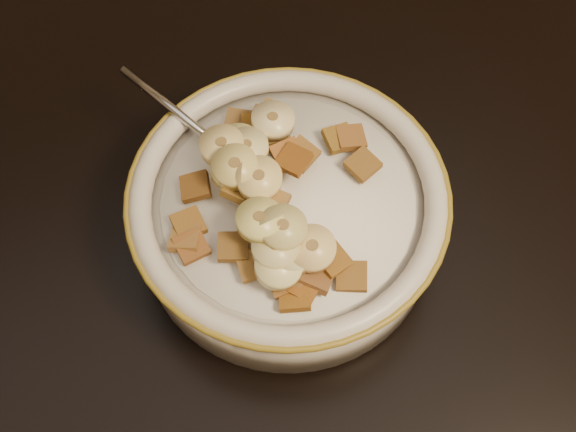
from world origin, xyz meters
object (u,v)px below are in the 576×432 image
object	(u,v)px
cereal_bowl	(288,219)
spoon	(250,171)
table	(130,365)
chair	(144,33)

from	to	relation	value
cereal_bowl	spoon	size ratio (longest dim) A/B	4.17
cereal_bowl	table	bearing A→B (deg)	-157.70
table	chair	distance (m)	0.69
table	cereal_bowl	distance (m)	0.16
table	spoon	distance (m)	0.17
chair	cereal_bowl	distance (m)	0.66
spoon	table	bearing A→B (deg)	2.43
table	cereal_bowl	world-z (taller)	cereal_bowl
table	spoon	xyz separation A→B (m)	(0.12, 0.09, 0.08)
table	chair	bearing A→B (deg)	80.08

